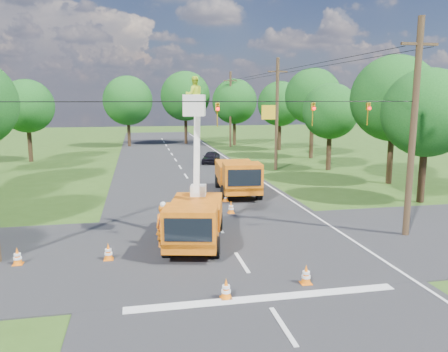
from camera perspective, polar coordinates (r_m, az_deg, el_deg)
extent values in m
plane|color=#2D4C17|center=(36.69, -4.99, -0.07)|extent=(140.00, 140.00, 0.00)
cube|color=black|center=(36.69, -4.99, -0.07)|extent=(12.00, 100.00, 0.06)
cube|color=black|center=(19.41, 0.94, -9.23)|extent=(56.00, 10.00, 0.07)
cube|color=silver|center=(14.75, 5.36, -15.74)|extent=(9.00, 0.45, 0.02)
cube|color=silver|center=(37.69, 3.50, 0.22)|extent=(0.12, 90.00, 0.02)
cube|color=orange|center=(19.75, -3.78, -6.80)|extent=(3.34, 6.12, 0.43)
cube|color=orange|center=(17.55, -4.42, -6.40)|extent=(2.43, 2.07, 1.45)
cube|color=black|center=(16.75, -4.71, -7.03)|extent=(1.80, 0.46, 0.92)
cube|color=orange|center=(20.32, -3.60, -4.53)|extent=(3.00, 3.98, 0.97)
cylinder|color=black|center=(18.21, -7.52, -9.16)|extent=(0.50, 0.93, 0.89)
cylinder|color=black|center=(18.02, -1.05, -9.29)|extent=(0.50, 0.93, 0.89)
cylinder|color=black|center=(21.68, -6.02, -5.99)|extent=(0.50, 0.93, 0.89)
cylinder|color=black|center=(21.51, -0.62, -6.06)|extent=(0.50, 0.93, 0.89)
cube|color=silver|center=(21.19, -3.37, -1.91)|extent=(0.87, 0.87, 0.53)
cube|color=silver|center=(20.33, -3.56, 3.65)|extent=(0.55, 1.32, 4.19)
cube|color=silver|center=(19.19, -3.89, 9.20)|extent=(1.10, 1.10, 0.92)
imported|color=#C6E526|center=(19.19, -3.90, 10.54)|extent=(0.77, 0.60, 1.58)
cube|color=orange|center=(29.90, 1.72, -0.83)|extent=(2.93, 6.67, 0.49)
cube|color=orange|center=(27.48, 2.40, 0.00)|extent=(2.53, 2.04, 1.62)
cube|color=black|center=(26.58, 2.70, -0.23)|extent=(2.05, 0.24, 1.03)
cube|color=orange|center=(30.62, 1.50, 0.73)|extent=(2.88, 4.20, 1.08)
cylinder|color=black|center=(27.82, -0.01, -2.23)|extent=(0.43, 1.02, 0.99)
cylinder|color=black|center=(28.15, 4.59, -2.12)|extent=(0.43, 1.02, 0.99)
cylinder|color=black|center=(31.82, -0.82, -0.67)|extent=(0.43, 1.02, 0.99)
cylinder|color=black|center=(32.12, 3.21, -0.59)|extent=(0.43, 1.02, 0.99)
imported|color=orange|center=(19.26, -7.91, -6.53)|extent=(0.78, 0.61, 1.90)
imported|color=black|center=(44.13, -1.70, 2.47)|extent=(2.60, 3.85, 1.22)
cone|color=orange|center=(14.53, 0.27, -14.47)|extent=(0.36, 0.36, 0.70)
cube|color=orange|center=(14.67, 0.27, -15.68)|extent=(0.38, 0.38, 0.04)
cylinder|color=white|center=(14.50, 0.27, -14.25)|extent=(0.26, 0.26, 0.09)
cylinder|color=white|center=(14.56, 0.27, -14.79)|extent=(0.31, 0.31, 0.09)
cone|color=orange|center=(15.85, 10.66, -12.48)|extent=(0.36, 0.36, 0.70)
cube|color=orange|center=(15.99, 10.62, -13.61)|extent=(0.38, 0.38, 0.04)
cylinder|color=white|center=(15.83, 10.67, -12.28)|extent=(0.26, 0.26, 0.09)
cylinder|color=white|center=(15.89, 10.65, -12.78)|extent=(0.31, 0.31, 0.09)
cone|color=orange|center=(24.72, 0.92, -4.08)|extent=(0.36, 0.36, 0.70)
cube|color=orange|center=(24.81, 0.92, -4.84)|extent=(0.38, 0.38, 0.04)
cylinder|color=white|center=(24.71, 0.92, -3.94)|extent=(0.26, 0.26, 0.09)
cylinder|color=white|center=(24.75, 0.92, -4.28)|extent=(0.31, 0.31, 0.09)
cone|color=orange|center=(27.54, 0.20, -2.61)|extent=(0.36, 0.36, 0.70)
cube|color=orange|center=(27.62, 0.20, -3.30)|extent=(0.38, 0.38, 0.04)
cylinder|color=white|center=(27.53, 0.20, -2.49)|extent=(0.26, 0.26, 0.09)
cylinder|color=white|center=(27.56, 0.20, -2.79)|extent=(0.31, 0.31, 0.09)
cone|color=orange|center=(18.35, -14.88, -9.49)|extent=(0.36, 0.36, 0.70)
cube|color=orange|center=(18.46, -14.83, -10.48)|extent=(0.38, 0.38, 0.04)
cylinder|color=white|center=(18.33, -14.88, -9.31)|extent=(0.26, 0.26, 0.09)
cylinder|color=white|center=(18.38, -14.86, -9.75)|extent=(0.31, 0.31, 0.09)
cone|color=orange|center=(19.05, -25.38, -9.41)|extent=(0.36, 0.36, 0.70)
cube|color=orange|center=(19.16, -25.31, -10.37)|extent=(0.38, 0.38, 0.04)
cylinder|color=white|center=(19.03, -25.40, -9.24)|extent=(0.26, 0.26, 0.09)
cylinder|color=white|center=(19.08, -25.36, -9.66)|extent=(0.31, 0.31, 0.09)
cone|color=orange|center=(33.67, 3.54, -0.30)|extent=(0.36, 0.36, 0.70)
cube|color=orange|center=(33.74, 3.54, -0.87)|extent=(0.38, 0.38, 0.04)
cylinder|color=white|center=(33.66, 3.54, -0.20)|extent=(0.26, 0.26, 0.09)
cylinder|color=white|center=(33.69, 3.54, -0.45)|extent=(0.31, 0.31, 0.09)
cylinder|color=#4C3823|center=(21.82, 23.47, 5.51)|extent=(0.30, 0.30, 10.00)
cube|color=#4C3823|center=(21.91, 24.19, 15.46)|extent=(1.80, 0.12, 0.12)
cylinder|color=#4C3823|center=(39.91, 6.91, 7.93)|extent=(0.30, 0.30, 10.00)
cube|color=#4C3823|center=(39.96, 7.03, 13.39)|extent=(1.80, 0.12, 0.12)
cylinder|color=#4C3823|center=(59.24, 0.84, 8.66)|extent=(0.30, 0.30, 10.00)
cube|color=#4C3823|center=(59.27, 0.85, 12.34)|extent=(1.80, 0.12, 0.12)
cylinder|color=black|center=(18.23, -0.57, 9.70)|extent=(18.00, 0.04, 0.04)
cube|color=gold|center=(18.74, 5.83, 8.28)|extent=(0.60, 0.05, 0.60)
imported|color=gold|center=(18.22, -0.87, 7.97)|extent=(0.16, 0.20, 1.00)
sphere|color=#FF0C0C|center=(18.10, -0.81, 8.75)|extent=(0.14, 0.14, 0.14)
imported|color=gold|center=(19.42, 11.53, 7.90)|extent=(0.16, 0.20, 1.00)
sphere|color=#FF0C0C|center=(19.31, 11.69, 8.63)|extent=(0.14, 0.14, 0.14)
imported|color=gold|center=(20.56, 18.29, 7.71)|extent=(0.16, 0.20, 1.00)
sphere|color=#FF0C0C|center=(20.45, 18.49, 8.39)|extent=(0.14, 0.14, 0.14)
cylinder|color=#382616|center=(49.34, -24.03, 4.06)|extent=(0.44, 0.44, 4.05)
sphere|color=#134816|center=(49.15, -24.34, 8.33)|extent=(5.40, 5.40, 5.40)
cylinder|color=#382616|center=(29.89, 24.48, 0.61)|extent=(0.44, 0.44, 3.96)
sphere|color=#134816|center=(29.57, 24.99, 7.50)|extent=(5.40, 5.40, 5.40)
cylinder|color=#382616|center=(35.61, 20.90, 2.73)|extent=(0.44, 0.44, 4.58)
sphere|color=#134816|center=(35.37, 21.33, 9.42)|extent=(6.40, 6.40, 6.40)
cylinder|color=#382616|center=(40.92, 13.54, 3.41)|extent=(0.44, 0.44, 3.78)
sphere|color=#134816|center=(40.69, 13.74, 8.23)|extent=(5.00, 5.00, 5.00)
cylinder|color=#382616|center=(48.81, 11.36, 5.09)|extent=(0.44, 0.44, 4.75)
sphere|color=#134816|center=(48.64, 11.53, 10.17)|extent=(6.00, 6.00, 6.00)
cylinder|color=#382616|center=(55.96, 7.26, 5.50)|extent=(0.44, 0.44, 4.14)
sphere|color=#134816|center=(55.79, 7.34, 9.35)|extent=(5.60, 5.60, 5.60)
cylinder|color=#382616|center=(61.07, -12.32, 5.84)|extent=(0.44, 0.44, 4.40)
sphere|color=#134816|center=(60.93, -12.46, 9.60)|extent=(6.60, 6.60, 6.60)
cylinder|color=#382616|center=(63.41, -5.01, 6.38)|extent=(0.44, 0.44, 4.84)
sphere|color=#134816|center=(63.29, -5.07, 10.36)|extent=(7.00, 7.00, 7.00)
cylinder|color=#382616|center=(61.54, 1.36, 6.06)|extent=(0.44, 0.44, 4.31)
sphere|color=#134816|center=(61.39, 1.38, 9.71)|extent=(6.20, 6.20, 6.20)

